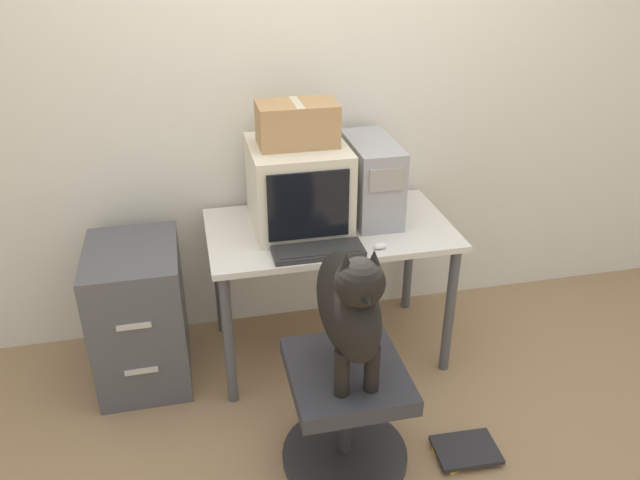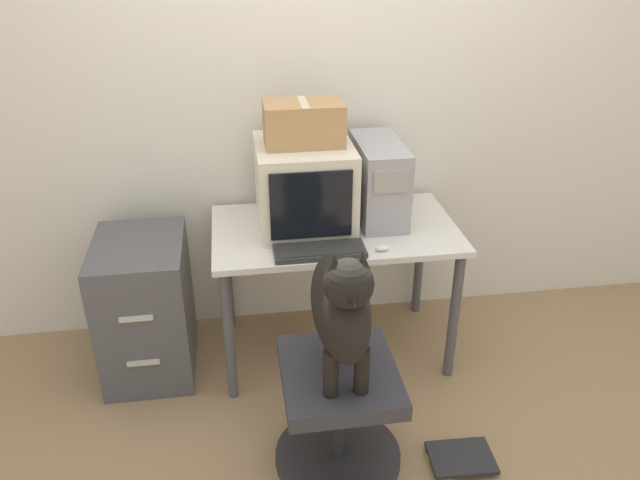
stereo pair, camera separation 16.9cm
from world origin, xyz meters
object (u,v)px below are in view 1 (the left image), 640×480
at_px(pc_tower, 371,179).
at_px(filing_cabinet, 140,315).
at_px(office_chair, 346,410).
at_px(cardboard_box, 297,124).
at_px(dog, 350,304).
at_px(keyboard, 318,251).
at_px(book_stack_floor, 466,451).
at_px(crt_monitor, 298,186).

bearing_deg(pc_tower, filing_cabinet, -175.53).
bearing_deg(pc_tower, office_chair, -111.62).
distance_m(pc_tower, cardboard_box, 0.48).
relative_size(dog, filing_cabinet, 0.84).
relative_size(keyboard, office_chair, 0.77).
bearing_deg(filing_cabinet, dog, -43.24).
height_order(office_chair, cardboard_box, cardboard_box).
distance_m(filing_cabinet, book_stack_floor, 1.63).
relative_size(filing_cabinet, book_stack_floor, 2.55).
bearing_deg(office_chair, dog, -90.00).
bearing_deg(dog, cardboard_box, 91.94).
height_order(pc_tower, filing_cabinet, pc_tower).
bearing_deg(crt_monitor, cardboard_box, 90.00).
distance_m(pc_tower, filing_cabinet, 1.31).
distance_m(keyboard, cardboard_box, 0.58).
distance_m(dog, cardboard_box, 0.95).
distance_m(keyboard, filing_cabinet, 0.95).
bearing_deg(pc_tower, crt_monitor, -174.88).
height_order(crt_monitor, office_chair, crt_monitor).
bearing_deg(book_stack_floor, pc_tower, 100.36).
height_order(pc_tower, cardboard_box, cardboard_box).
xyz_separation_m(office_chair, filing_cabinet, (-0.83, 0.77, 0.08)).
bearing_deg(book_stack_floor, filing_cabinet, 147.38).
height_order(crt_monitor, filing_cabinet, crt_monitor).
bearing_deg(pc_tower, cardboard_box, -175.48).
xyz_separation_m(crt_monitor, cardboard_box, (0.00, 0.00, 0.30)).
height_order(pc_tower, dog, pc_tower).
xyz_separation_m(crt_monitor, book_stack_floor, (0.54, -0.92, -0.91)).
height_order(cardboard_box, book_stack_floor, cardboard_box).
relative_size(crt_monitor, cardboard_box, 1.35).
bearing_deg(cardboard_box, pc_tower, 4.52).
xyz_separation_m(pc_tower, cardboard_box, (-0.37, -0.03, 0.31)).
distance_m(dog, book_stack_floor, 0.94).
bearing_deg(cardboard_box, dog, -88.06).
relative_size(crt_monitor, keyboard, 1.18).
bearing_deg(filing_cabinet, crt_monitor, 4.17).
bearing_deg(dog, filing_cabinet, 136.76).
distance_m(crt_monitor, office_chair, 1.06).
bearing_deg(filing_cabinet, keyboard, -17.05).
bearing_deg(book_stack_floor, dog, 171.21).
distance_m(office_chair, dog, 0.53).
bearing_deg(cardboard_box, filing_cabinet, -175.55).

